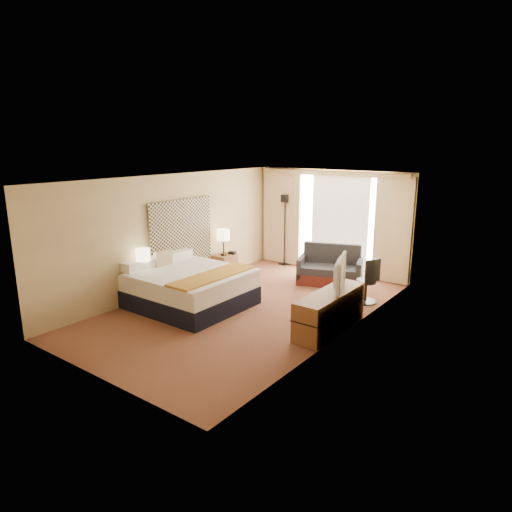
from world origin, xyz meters
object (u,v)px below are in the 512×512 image
Objects in this scene: desk_chair at (368,283)px; nightstand_right at (224,265)px; loveseat at (330,271)px; floor_lamp at (285,216)px; lamp_right at (223,235)px; nightstand_left at (146,291)px; media_dresser at (330,311)px; bed at (189,287)px; television at (335,273)px; lamp_left at (143,255)px.

nightstand_right is at bearing -150.67° from desk_chair.
floor_lamp is (-1.83, 0.81, 1.05)m from loveseat.
loveseat is at bearing 25.15° from lamp_right.
desk_chair is (3.10, -1.57, -0.92)m from floor_lamp.
nightstand_left is 3.85m from media_dresser.
media_dresser is 0.83× the size of bed.
floor_lamp is (-0.24, 3.89, 0.96)m from bed.
floor_lamp is at bearing 93.50° from bed.
desk_chair is at bearing 4.33° from nightstand_right.
nightstand_right is at bearing 118.21° from lamp_right.
loveseat is at bearing 173.86° from desk_chair.
nightstand_left is at bearing -117.86° from desk_chair.
television is at bearing -18.13° from nightstand_right.
floor_lamp is 3.59m from desk_chair.
loveseat is 1.62× the size of television.
bed is (-2.89, -0.59, 0.04)m from media_dresser.
lamp_right is (0.04, -0.07, 0.78)m from nightstand_right.
lamp_right is at bearing -149.56° from desk_chair.
floor_lamp is at bearing 82.53° from nightstand_left.
television is (1.25, -2.24, 0.69)m from loveseat.
television is at bearing -65.65° from desk_chair.
television reaches higher than desk_chair.
television is at bearing 101.08° from media_dresser.
lamp_right reaches higher than lamp_left.
bed is 3.47m from loveseat.
desk_chair reaches higher than loveseat.
desk_chair reaches higher than media_dresser.
desk_chair is at bearing -20.99° from television.
lamp_right is (-0.77, 1.97, 0.67)m from bed.
nightstand_right is 2.62m from loveseat.
lamp_left is (-3.72, -1.05, 0.67)m from media_dresser.
television reaches higher than bed.
loveseat reaches higher than nightstand_left.
bed is 4.02m from floor_lamp.
floor_lamp is 4.35m from television.
floor_lamp is 2.92× the size of lamp_right.
bed is 3.33× the size of lamp_right.
nightstand_left is 0.94m from bed.
lamp_right reaches higher than desk_chair.
lamp_left reaches higher than nightstand_right.
nightstand_right is 0.29× the size of floor_lamp.
loveseat is at bearing 55.57° from lamp_left.
bed is 1.14m from lamp_left.
lamp_left reaches higher than loveseat.
loveseat is 2.69× the size of lamp_left.
loveseat is at bearing 62.68° from bed.
loveseat is at bearing -23.80° from floor_lamp.
desk_chair is at bearing -51.47° from loveseat.
media_dresser is 1.09× the size of loveseat.
loveseat reaches higher than nightstand_right.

